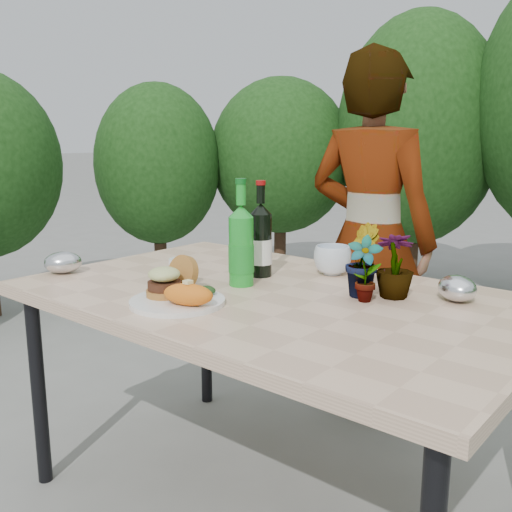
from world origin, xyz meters
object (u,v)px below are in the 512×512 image
Objects in this scene: dinner_plate at (177,302)px; wine_bottle at (261,241)px; patio_table at (272,310)px; person at (370,240)px.

wine_bottle is at bearing 94.62° from dinner_plate.
patio_table is 0.82m from person.
person reaches higher than patio_table.
person is at bearing 94.32° from wine_bottle.
wine_bottle is (-0.03, 0.43, 0.12)m from dinner_plate.
patio_table is at bearing 93.79° from person.
wine_bottle reaches higher than patio_table.
dinner_plate is 1.09m from person.
person is at bearing 96.82° from patio_table.
patio_table is 4.76× the size of wine_bottle.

